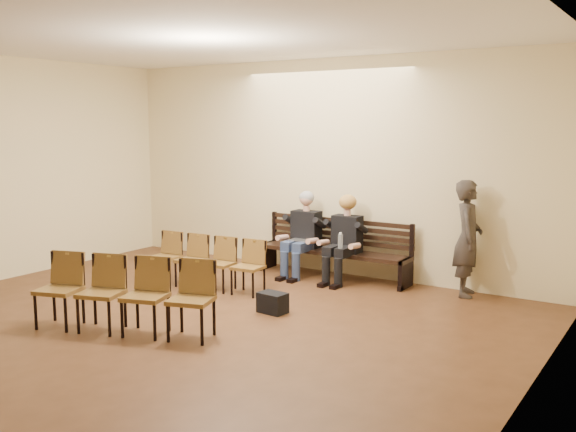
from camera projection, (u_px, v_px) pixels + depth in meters
name	position (u px, v px, depth m)	size (l,w,h in m)	color
ground	(87.00, 363.00, 6.64)	(10.00, 10.00, 0.00)	brown
room_walls	(135.00, 116.00, 6.92)	(8.02, 10.01, 3.51)	beige
bench	(332.00, 264.00, 10.29)	(2.60, 0.90, 0.45)	black
seated_man	(303.00, 234.00, 10.38)	(0.57, 0.79, 1.36)	black
seated_woman	(344.00, 241.00, 9.99)	(0.55, 0.76, 1.28)	black
laptop	(300.00, 242.00, 10.30)	(0.32, 0.25, 0.23)	silver
water_bottle	(340.00, 249.00, 9.70)	(0.07, 0.07, 0.25)	silver
bag	(273.00, 303.00, 8.39)	(0.36, 0.25, 0.27)	black
passerby	(468.00, 230.00, 9.12)	(0.70, 0.46, 1.92)	#332E2A
chair_row_front	(205.00, 262.00, 9.62)	(1.92, 0.43, 0.79)	brown
chair_row_back	(123.00, 295.00, 7.56)	(2.21, 0.49, 0.91)	brown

